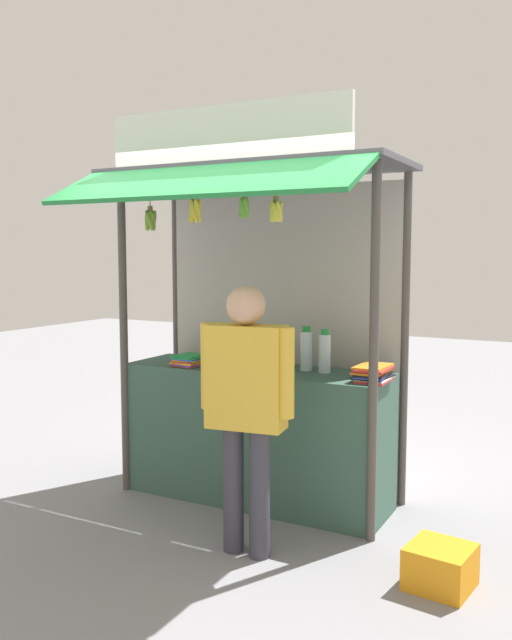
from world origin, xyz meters
name	(u,v)px	position (x,y,z in m)	size (l,w,h in m)	color
ground_plane	(256,499)	(0.00, 0.00, 0.00)	(20.00, 20.00, 0.00)	gray
stall_counter	(256,434)	(0.00, 0.00, 0.49)	(1.94, 0.57, 0.97)	#385B4C
stall_structure	(262,276)	(0.00, 0.10, 1.64)	(2.14, 1.42, 2.74)	#4C4742
water_bottle_left	(277,353)	(0.16, 0.01, 1.10)	(0.07, 0.07, 0.26)	silver
water_bottle_rear_center	(325,352)	(0.50, 0.07, 1.12)	(0.08, 0.08, 0.30)	silver
water_bottle_right	(306,350)	(0.35, 0.09, 1.12)	(0.09, 0.09, 0.31)	silver
magazine_stack_mid_right	(189,360)	(-0.49, -0.12, 1.01)	(0.22, 0.26, 0.08)	orange
magazine_stack_mid_left	(246,370)	(0.04, -0.21, 1.00)	(0.24, 0.32, 0.05)	blue
magazine_stack_front_right	(373,373)	(0.90, -0.06, 1.02)	(0.22, 0.32, 0.10)	red
banana_bunch_inner_left	(244,208)	(0.12, -0.39, 2.09)	(0.09, 0.09, 0.24)	#332D23
banana_bunch_rightmost	(276,211)	(0.35, -0.39, 2.07)	(0.10, 0.10, 0.27)	#332D23
banana_bunch_inner_right	(150,220)	(-0.63, -0.38, 2.03)	(0.11, 0.11, 0.31)	#332D23
banana_bunch_leftmost	(195,210)	(-0.26, -0.38, 2.09)	(0.12, 0.11, 0.26)	#332D23
vendor_person	(246,395)	(0.37, -0.82, 0.97)	(0.61, 0.26, 1.62)	#383842
plastic_crate	(440,567)	(1.49, -0.68, 0.11)	(0.33, 0.33, 0.23)	orange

